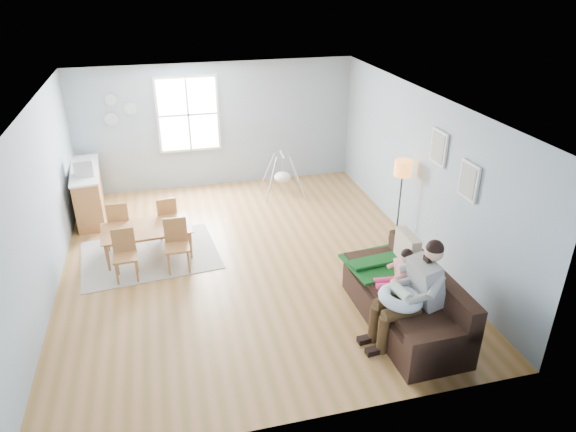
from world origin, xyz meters
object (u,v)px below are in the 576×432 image
object	(u,v)px
chair_ne	(167,215)
baby_swing	(283,176)
toddler	(398,271)
chair_nw	(119,221)
father	(413,290)
monitor	(83,167)
dining_table	(148,242)
storage_cube	(386,301)
chair_sw	(125,252)
counter	(88,192)
sofa	(408,304)
floor_lamp	(402,175)
chair_se	(177,241)

from	to	relation	value
chair_ne	baby_swing	xyz separation A→B (m)	(2.49, 1.41, -0.04)
toddler	chair_nw	xyz separation A→B (m)	(-3.82, 3.09, -0.26)
father	chair_ne	distance (m)	4.75
monitor	dining_table	bearing A→B (deg)	-56.43
storage_cube	chair_sw	xyz separation A→B (m)	(-3.59, 1.92, 0.23)
counter	monitor	world-z (taller)	monitor
sofa	toddler	bearing A→B (deg)	113.54
dining_table	floor_lamp	bearing A→B (deg)	-11.02
dining_table	chair_nw	world-z (taller)	chair_nw
storage_cube	sofa	bearing A→B (deg)	-52.45
sofa	chair_sw	bearing A→B (deg)	150.08
chair_se	chair_ne	distance (m)	1.12
chair_ne	counter	size ratio (longest dim) A/B	0.45
chair_sw	counter	distance (m)	2.63
dining_table	baby_swing	size ratio (longest dim) A/B	1.55
dining_table	chair_sw	xyz separation A→B (m)	(-0.34, -0.60, 0.19)
chair_se	counter	bearing A→B (deg)	122.76
chair_nw	sofa	bearing A→B (deg)	-40.04
father	chair_nw	bearing A→B (deg)	136.42
storage_cube	monitor	bearing A→B (deg)	136.31
floor_lamp	counter	distance (m)	6.01
chair_se	monitor	bearing A→B (deg)	125.91
father	storage_cube	world-z (taller)	father
storage_cube	chair_se	xyz separation A→B (m)	(-2.78, 2.01, 0.26)
toddler	chair_sw	bearing A→B (deg)	151.86
toddler	monitor	size ratio (longest dim) A/B	2.32
counter	monitor	bearing A→B (deg)	-82.73
sofa	dining_table	xyz separation A→B (m)	(-3.44, 2.77, -0.05)
father	floor_lamp	world-z (taller)	floor_lamp
counter	floor_lamp	bearing A→B (deg)	-24.09
storage_cube	dining_table	bearing A→B (deg)	142.20
sofa	floor_lamp	world-z (taller)	floor_lamp
sofa	counter	distance (m)	6.54
floor_lamp	dining_table	distance (m)	4.49
storage_cube	chair_sw	distance (m)	4.08
floor_lamp	dining_table	bearing A→B (deg)	173.29
father	dining_table	distance (m)	4.56
sofa	chair_se	xyz separation A→B (m)	(-2.98, 2.26, 0.17)
floor_lamp	storage_cube	bearing A→B (deg)	-118.61
sofa	father	size ratio (longest dim) A/B	1.51
dining_table	chair_sw	size ratio (longest dim) A/B	1.81
storage_cube	counter	xyz separation A→B (m)	(-4.35, 4.44, 0.27)
floor_lamp	chair_se	distance (m)	3.95
baby_swing	dining_table	bearing A→B (deg)	-144.73
chair_se	father	bearing A→B (deg)	-42.13
chair_nw	monitor	world-z (taller)	monitor
chair_nw	counter	distance (m)	1.55
storage_cube	chair_nw	world-z (taller)	chair_nw
sofa	chair_se	world-z (taller)	sofa
counter	toddler	bearing A→B (deg)	-45.26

